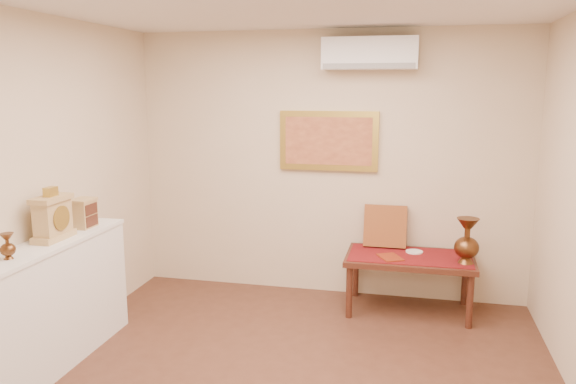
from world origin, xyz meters
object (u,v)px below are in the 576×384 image
(brass_urn_tall, at_px, (467,236))
(mantel_clock, at_px, (53,217))
(wooden_chest, at_px, (83,213))
(low_table, at_px, (410,263))
(display_ledge, at_px, (36,313))

(brass_urn_tall, xyz_separation_m, mantel_clock, (-3.17, -1.47, 0.34))
(wooden_chest, distance_m, low_table, 2.99)
(display_ledge, bearing_deg, mantel_clock, 89.15)
(display_ledge, height_order, low_table, display_ledge)
(brass_urn_tall, relative_size, low_table, 0.42)
(brass_urn_tall, distance_m, wooden_chest, 3.36)
(wooden_chest, bearing_deg, low_table, 24.40)
(display_ledge, distance_m, low_table, 3.27)
(brass_urn_tall, relative_size, display_ledge, 0.25)
(mantel_clock, bearing_deg, wooden_chest, 89.21)
(wooden_chest, bearing_deg, display_ledge, -90.82)
(brass_urn_tall, bearing_deg, low_table, 165.50)
(display_ledge, relative_size, low_table, 1.68)
(brass_urn_tall, xyz_separation_m, wooden_chest, (-3.16, -1.08, 0.29))
(mantel_clock, bearing_deg, low_table, 30.96)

